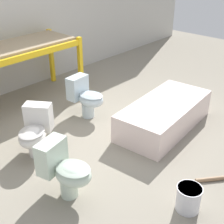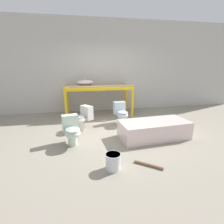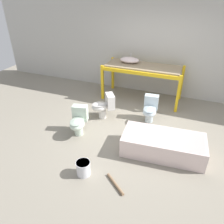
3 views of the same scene
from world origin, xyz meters
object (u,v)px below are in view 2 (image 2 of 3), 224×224
toilet_extra (72,130)px  sink_basin (85,82)px  toilet_near (82,118)px  bathtub_main (154,128)px  toilet_far (121,113)px  bucket_white (113,161)px

toilet_extra → sink_basin: bearing=67.3°
sink_basin → toilet_near: size_ratio=0.86×
bathtub_main → toilet_far: toilet_far is taller
toilet_far → bucket_white: size_ratio=2.26×
toilet_extra → toilet_far: bearing=26.8°
bathtub_main → toilet_far: bearing=110.6°
toilet_near → toilet_far: 1.15m
toilet_far → bucket_white: (-0.68, -2.19, -0.19)m
sink_basin → toilet_near: (-0.18, -1.48, -0.76)m
toilet_far → toilet_extra: bearing=-146.2°
toilet_near → toilet_extra: same height
bathtub_main → toilet_near: (-1.64, 0.84, 0.10)m
toilet_extra → bucket_white: bearing=-70.3°
sink_basin → toilet_far: bearing=-52.5°
toilet_near → toilet_extra: size_ratio=1.03×
bathtub_main → toilet_far: size_ratio=2.64×
bathtub_main → toilet_near: bearing=148.1°
toilet_extra → bucket_white: (0.68, -1.07, -0.19)m
bucket_white → sink_basin: bearing=94.3°
toilet_far → toilet_near: bearing=-172.6°
bathtub_main → toilet_extra: toilet_extra is taller
toilet_near → bucket_white: toilet_near is taller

